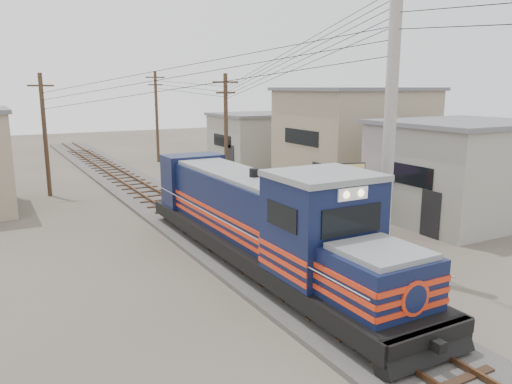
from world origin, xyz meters
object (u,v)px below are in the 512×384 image
locomotive (262,222)px  market_umbrella (339,170)px  billboard (343,182)px  vendor (338,206)px

locomotive → market_umbrella: size_ratio=4.96×
billboard → vendor: 2.29m
vendor → market_umbrella: bearing=-154.6°
billboard → market_umbrella: size_ratio=1.00×
billboard → market_umbrella: 1.91m
locomotive → billboard: bearing=21.7°
billboard → market_umbrella: bearing=72.8°
locomotive → market_umbrella: bearing=30.6°
billboard → vendor: billboard is taller
market_umbrella → vendor: bearing=-115.9°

